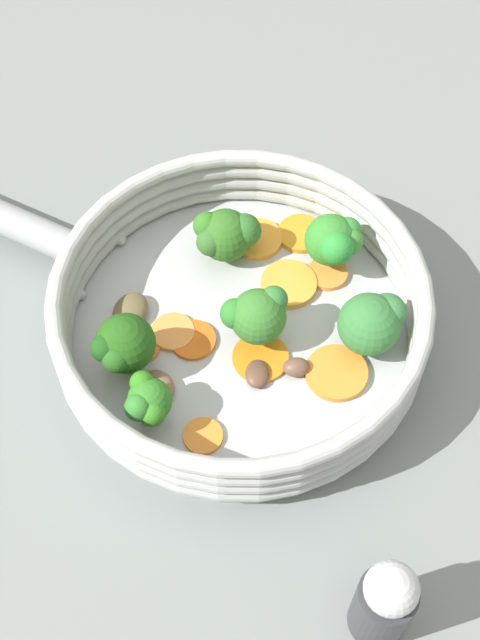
# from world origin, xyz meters

# --- Properties ---
(ground_plane) EXTENTS (4.00, 4.00, 0.00)m
(ground_plane) POSITION_xyz_m (0.00, 0.00, 0.00)
(ground_plane) COLOR slate
(skillet) EXTENTS (0.27, 0.27, 0.01)m
(skillet) POSITION_xyz_m (0.00, 0.00, 0.01)
(skillet) COLOR #B2B5B7
(skillet) RESTS_ON ground_plane
(skillet_rim_wall) EXTENTS (0.28, 0.28, 0.05)m
(skillet_rim_wall) POSITION_xyz_m (0.00, 0.00, 0.04)
(skillet_rim_wall) COLOR #B4B6B4
(skillet_rim_wall) RESTS_ON skillet
(skillet_handle) EXTENTS (0.03, 0.17, 0.03)m
(skillet_handle) POSITION_xyz_m (-0.01, 0.22, 0.03)
(skillet_handle) COLOR #999B9E
(skillet_handle) RESTS_ON skillet
(skillet_rivet_left) EXTENTS (0.01, 0.01, 0.01)m
(skillet_rivet_left) POSITION_xyz_m (0.03, 0.13, 0.02)
(skillet_rivet_left) COLOR #AFB8B4
(skillet_rivet_left) RESTS_ON skillet
(skillet_rivet_right) EXTENTS (0.01, 0.01, 0.01)m
(skillet_rivet_right) POSITION_xyz_m (-0.03, 0.13, 0.02)
(skillet_rivet_right) COLOR #AFB6BC
(skillet_rivet_right) RESTS_ON skillet
(carrot_slice_0) EXTENTS (0.04, 0.04, 0.00)m
(carrot_slice_0) POSITION_xyz_m (-0.03, 0.03, 0.02)
(carrot_slice_0) COLOR orange
(carrot_slice_0) RESTS_ON skillet
(carrot_slice_1) EXTENTS (0.06, 0.06, 0.01)m
(carrot_slice_1) POSITION_xyz_m (0.00, -0.08, 0.02)
(carrot_slice_1) COLOR orange
(carrot_slice_1) RESTS_ON skillet
(carrot_slice_2) EXTENTS (0.06, 0.06, 0.00)m
(carrot_slice_2) POSITION_xyz_m (-0.01, -0.03, 0.02)
(carrot_slice_2) COLOR orange
(carrot_slice_2) RESTS_ON skillet
(carrot_slice_3) EXTENTS (0.04, 0.04, 0.00)m
(carrot_slice_3) POSITION_xyz_m (-0.05, 0.06, 0.02)
(carrot_slice_3) COLOR orange
(carrot_slice_3) RESTS_ON skillet
(carrot_slice_4) EXTENTS (0.04, 0.04, 0.00)m
(carrot_slice_4) POSITION_xyz_m (-0.03, 0.04, 0.02)
(carrot_slice_4) COLOR #F59241
(carrot_slice_4) RESTS_ON skillet
(carrot_slice_5) EXTENTS (0.04, 0.04, 0.00)m
(carrot_slice_5) POSITION_xyz_m (0.08, -0.04, 0.02)
(carrot_slice_5) COLOR orange
(carrot_slice_5) RESTS_ON skillet
(carrot_slice_6) EXTENTS (0.05, 0.05, 0.01)m
(carrot_slice_6) POSITION_xyz_m (0.06, -0.01, 0.02)
(carrot_slice_6) COLOR #F69936
(carrot_slice_6) RESTS_ON skillet
(carrot_slice_7) EXTENTS (0.05, 0.05, 0.00)m
(carrot_slice_7) POSITION_xyz_m (0.11, -0.00, 0.02)
(carrot_slice_7) COLOR orange
(carrot_slice_7) RESTS_ON skillet
(carrot_slice_8) EXTENTS (0.04, 0.04, 0.00)m
(carrot_slice_8) POSITION_xyz_m (-0.09, -0.02, 0.02)
(carrot_slice_8) COLOR orange
(carrot_slice_8) RESTS_ON skillet
(carrot_slice_9) EXTENTS (0.05, 0.05, 0.01)m
(carrot_slice_9) POSITION_xyz_m (0.08, 0.03, 0.02)
(carrot_slice_9) COLOR orange
(carrot_slice_9) RESTS_ON skillet
(broccoli_floret_0) EXTENTS (0.04, 0.04, 0.05)m
(broccoli_floret_0) POSITION_xyz_m (-0.10, 0.02, 0.04)
(broccoli_floret_0) COLOR #5F9144
(broccoli_floret_0) RESTS_ON skillet
(broccoli_floret_1) EXTENTS (0.05, 0.04, 0.06)m
(broccoli_floret_1) POSITION_xyz_m (-0.07, 0.06, 0.05)
(broccoli_floret_1) COLOR #75A755
(broccoli_floret_1) RESTS_ON skillet
(broccoli_floret_2) EXTENTS (0.05, 0.05, 0.05)m
(broccoli_floret_2) POSITION_xyz_m (0.09, -0.04, 0.05)
(broccoli_floret_2) COLOR #6DA25B
(broccoli_floret_2) RESTS_ON skillet
(broccoli_floret_3) EXTENTS (0.05, 0.05, 0.05)m
(broccoli_floret_3) POSITION_xyz_m (0.00, -0.01, 0.05)
(broccoli_floret_3) COLOR #6D9755
(broccoli_floret_3) RESTS_ON skillet
(broccoli_floret_4) EXTENTS (0.05, 0.05, 0.05)m
(broccoli_floret_4) POSITION_xyz_m (0.04, -0.09, 0.04)
(broccoli_floret_4) COLOR #78984F
(broccoli_floret_4) RESTS_ON skillet
(broccoli_floret_5) EXTENTS (0.05, 0.05, 0.05)m
(broccoli_floret_5) POSITION_xyz_m (0.06, 0.05, 0.04)
(broccoli_floret_5) COLOR #8DA96C
(broccoli_floret_5) RESTS_ON skillet
(mushroom_piece_0) EXTENTS (0.03, 0.03, 0.01)m
(mushroom_piece_0) POSITION_xyz_m (-0.03, -0.03, 0.02)
(mushroom_piece_0) COLOR brown
(mushroom_piece_0) RESTS_ON skillet
(mushroom_piece_1) EXTENTS (0.02, 0.03, 0.01)m
(mushroom_piece_1) POSITION_xyz_m (-0.01, -0.05, 0.02)
(mushroom_piece_1) COLOR brown
(mushroom_piece_1) RESTS_ON skillet
(mushroom_piece_2) EXTENTS (0.03, 0.03, 0.01)m
(mushroom_piece_2) POSITION_xyz_m (-0.07, 0.03, 0.02)
(mushroom_piece_2) COLOR brown
(mushroom_piece_2) RESTS_ON skillet
(mushroom_piece_3) EXTENTS (0.04, 0.03, 0.01)m
(mushroom_piece_3) POSITION_xyz_m (-0.03, 0.08, 0.02)
(mushroom_piece_3) COLOR brown
(mushroom_piece_3) RESTS_ON skillet
(salt_shaker) EXTENTS (0.04, 0.04, 0.09)m
(salt_shaker) POSITION_xyz_m (-0.15, -0.18, 0.04)
(salt_shaker) COLOR #333338
(salt_shaker) RESTS_ON ground_plane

